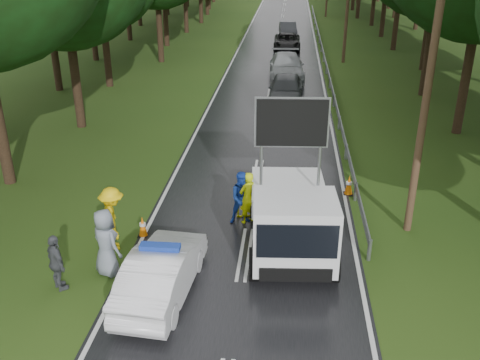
# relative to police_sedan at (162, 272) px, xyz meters

# --- Properties ---
(ground) EXTENTS (160.00, 160.00, 0.00)m
(ground) POSITION_rel_police_sedan_xyz_m (2.03, 2.21, -0.70)
(ground) COLOR #223F12
(ground) RESTS_ON ground
(road) EXTENTS (7.00, 140.00, 0.02)m
(road) POSITION_rel_police_sedan_xyz_m (2.03, 32.21, -0.69)
(road) COLOR black
(road) RESTS_ON ground
(guardrail) EXTENTS (0.12, 60.06, 0.70)m
(guardrail) POSITION_rel_police_sedan_xyz_m (5.73, 31.88, -0.16)
(guardrail) COLOR gray
(guardrail) RESTS_ON ground
(utility_pole_near) EXTENTS (1.40, 0.24, 10.00)m
(utility_pole_near) POSITION_rel_police_sedan_xyz_m (7.23, 4.21, 4.36)
(utility_pole_near) COLOR #4F3424
(utility_pole_near) RESTS_ON ground
(police_sedan) EXTENTS (1.82, 4.36, 1.54)m
(police_sedan) POSITION_rel_police_sedan_xyz_m (0.00, 0.00, 0.00)
(police_sedan) COLOR white
(police_sedan) RESTS_ON ground
(work_truck) EXTENTS (2.78, 5.66, 4.39)m
(work_truck) POSITION_rel_police_sedan_xyz_m (3.39, 2.56, 0.49)
(work_truck) COLOR gray
(work_truck) RESTS_ON ground
(barrier) EXTENTS (2.26, 0.55, 0.95)m
(barrier) POSITION_rel_police_sedan_xyz_m (2.68, 4.74, 0.02)
(barrier) COLOR #F0EB0D
(barrier) RESTS_ON ground
(officer) EXTENTS (0.78, 0.78, 1.82)m
(officer) POSITION_rel_police_sedan_xyz_m (1.93, 4.21, 0.21)
(officer) COLOR #DAF00D
(officer) RESTS_ON ground
(civilian) EXTENTS (1.03, 0.89, 1.83)m
(civilian) POSITION_rel_police_sedan_xyz_m (1.79, 4.20, 0.21)
(civilian) COLOR #1B42B4
(civilian) RESTS_ON ground
(bystander_left) EXTENTS (1.19, 1.50, 2.03)m
(bystander_left) POSITION_rel_police_sedan_xyz_m (-2.00, 2.21, 0.31)
(bystander_left) COLOR yellow
(bystander_left) RESTS_ON ground
(bystander_mid) EXTENTS (0.97, 0.97, 1.66)m
(bystander_mid) POSITION_rel_police_sedan_xyz_m (-2.86, -0.02, 0.12)
(bystander_mid) COLOR #44474C
(bystander_mid) RESTS_ON ground
(bystander_right) EXTENTS (1.18, 1.09, 2.02)m
(bystander_right) POSITION_rel_police_sedan_xyz_m (-1.77, 0.83, 0.31)
(bystander_right) COLOR gray
(bystander_right) RESTS_ON ground
(queue_car_first) EXTENTS (2.03, 4.88, 1.65)m
(queue_car_first) POSITION_rel_police_sedan_xyz_m (2.99, 18.54, 0.12)
(queue_car_first) COLOR #383C3F
(queue_car_first) RESTS_ON ground
(queue_car_second) EXTENTS (2.57, 5.71, 1.63)m
(queue_car_second) POSITION_rel_police_sedan_xyz_m (2.94, 24.54, 0.11)
(queue_car_second) COLOR #989C9F
(queue_car_second) RESTS_ON ground
(queue_car_third) EXTENTS (2.26, 4.82, 1.33)m
(queue_car_third) POSITION_rel_police_sedan_xyz_m (2.83, 34.97, -0.04)
(queue_car_third) COLOR black
(queue_car_third) RESTS_ON ground
(queue_car_fourth) EXTENTS (1.88, 4.44, 1.43)m
(queue_car_fourth) POSITION_rel_police_sedan_xyz_m (2.83, 40.97, 0.01)
(queue_car_fourth) COLOR #3C3E44
(queue_car_fourth) RESTS_ON ground
(cone_near_left) EXTENTS (0.34, 0.34, 0.72)m
(cone_near_left) POSITION_rel_police_sedan_xyz_m (-0.89, 1.21, -0.36)
(cone_near_left) COLOR black
(cone_near_left) RESTS_ON ground
(cone_center) EXTENTS (0.34, 0.34, 0.73)m
(cone_center) POSITION_rel_police_sedan_xyz_m (2.42, 2.99, -0.35)
(cone_center) COLOR black
(cone_center) RESTS_ON ground
(cone_far) EXTENTS (0.34, 0.34, 0.72)m
(cone_far) POSITION_rel_police_sedan_xyz_m (1.92, 7.21, -0.36)
(cone_far) COLOR black
(cone_far) RESTS_ON ground
(cone_left_mid) EXTENTS (0.33, 0.33, 0.70)m
(cone_left_mid) POSITION_rel_police_sedan_xyz_m (-1.33, 2.98, -0.36)
(cone_left_mid) COLOR black
(cone_left_mid) RESTS_ON ground
(cone_right) EXTENTS (0.36, 0.36, 0.77)m
(cone_right) POSITION_rel_police_sedan_xyz_m (5.53, 6.71, -0.33)
(cone_right) COLOR black
(cone_right) RESTS_ON ground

